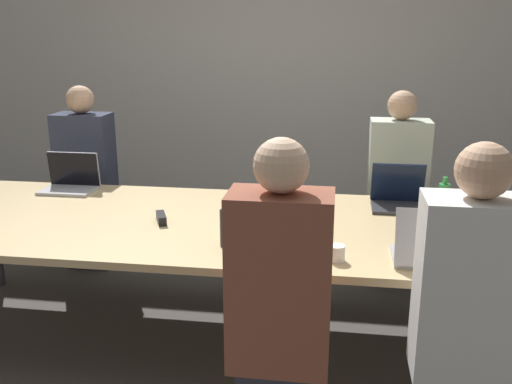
% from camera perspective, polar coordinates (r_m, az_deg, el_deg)
% --- Properties ---
extents(ground_plane, '(24.00, 24.00, 0.00)m').
position_cam_1_polar(ground_plane, '(3.50, -3.15, -14.18)').
color(ground_plane, '#4C4742').
extents(curtain_wall, '(12.00, 0.06, 2.80)m').
position_cam_1_polar(curtain_wall, '(5.36, 1.69, 12.16)').
color(curtain_wall, beige).
rests_on(curtain_wall, ground_plane).
extents(conference_table, '(3.83, 1.30, 0.72)m').
position_cam_1_polar(conference_table, '(3.21, -3.33, -3.78)').
color(conference_table, '#D6B77F').
rests_on(conference_table, ground_plane).
extents(laptop_near_midright, '(0.31, 0.25, 0.25)m').
position_cam_1_polar(laptop_near_midright, '(2.66, 2.25, -5.30)').
color(laptop_near_midright, gray).
rests_on(laptop_near_midright, conference_table).
extents(person_near_midright, '(0.40, 0.24, 1.38)m').
position_cam_1_polar(person_near_midright, '(2.31, 2.34, -12.16)').
color(person_near_midright, '#2D2D38').
rests_on(person_near_midright, ground_plane).
extents(cup_near_midright, '(0.08, 0.08, 0.08)m').
position_cam_1_polar(cup_near_midright, '(2.68, 8.05, -6.07)').
color(cup_near_midright, white).
rests_on(cup_near_midright, conference_table).
extents(bottle_near_midright, '(0.07, 0.07, 0.23)m').
position_cam_1_polar(bottle_near_midright, '(2.81, -2.94, -3.54)').
color(bottle_near_midright, black).
rests_on(bottle_near_midright, conference_table).
extents(laptop_far_left, '(0.35, 0.24, 0.25)m').
position_cam_1_polar(laptop_far_left, '(3.99, -18.03, 1.19)').
color(laptop_far_left, '#B7B7BC').
rests_on(laptop_far_left, conference_table).
extents(person_far_left, '(0.40, 0.24, 1.37)m').
position_cam_1_polar(person_far_left, '(4.43, -16.55, 1.01)').
color(person_far_left, '#2D2D38').
rests_on(person_far_left, ground_plane).
extents(laptop_far_right, '(0.32, 0.26, 0.27)m').
position_cam_1_polar(laptop_far_right, '(3.53, 14.00, -0.30)').
color(laptop_far_right, '#333338').
rests_on(laptop_far_right, conference_table).
extents(person_far_right, '(0.40, 0.24, 1.37)m').
position_cam_1_polar(person_far_right, '(4.07, 13.85, -0.12)').
color(person_far_right, '#2D2D38').
rests_on(person_far_right, ground_plane).
extents(cup_far_right, '(0.09, 0.09, 0.10)m').
position_cam_1_polar(cup_far_right, '(3.50, 18.29, -1.23)').
color(cup_far_right, brown).
rests_on(cup_far_right, conference_table).
extents(bottle_far_right, '(0.06, 0.06, 0.23)m').
position_cam_1_polar(bottle_far_right, '(3.45, 18.23, -0.63)').
color(bottle_far_right, green).
rests_on(bottle_far_right, conference_table).
extents(laptop_near_right, '(0.32, 0.27, 0.28)m').
position_cam_1_polar(laptop_near_right, '(2.71, 16.86, -5.39)').
color(laptop_near_right, '#B7B7BC').
rests_on(laptop_near_right, conference_table).
extents(person_near_right, '(0.40, 0.24, 1.38)m').
position_cam_1_polar(person_near_right, '(2.39, 20.33, -12.26)').
color(person_near_right, '#2D2D38').
rests_on(person_near_right, ground_plane).
extents(cup_near_right, '(0.10, 0.10, 0.10)m').
position_cam_1_polar(cup_near_right, '(2.79, 21.92, -5.98)').
color(cup_near_right, '#232328').
rests_on(cup_near_right, conference_table).
extents(stapler, '(0.10, 0.16, 0.05)m').
position_cam_1_polar(stapler, '(3.21, -9.45, -2.59)').
color(stapler, black).
rests_on(stapler, conference_table).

